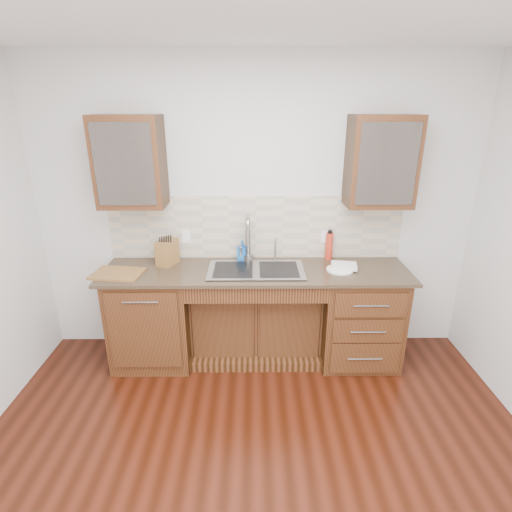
{
  "coord_description": "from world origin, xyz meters",
  "views": [
    {
      "loc": [
        -0.02,
        -1.82,
        2.28
      ],
      "look_at": [
        0.0,
        1.4,
        1.05
      ],
      "focal_mm": 28.0,
      "sensor_mm": 36.0,
      "label": 1
    }
  ],
  "objects_px": {
    "plate": "(340,270)",
    "cutting_board": "(117,274)",
    "soap_bottle": "(242,250)",
    "water_bottle": "(329,246)",
    "knife_block": "(167,252)"
  },
  "relations": [
    {
      "from": "soap_bottle",
      "to": "cutting_board",
      "type": "bearing_deg",
      "value": -144.35
    },
    {
      "from": "soap_bottle",
      "to": "cutting_board",
      "type": "relative_size",
      "value": 0.44
    },
    {
      "from": "plate",
      "to": "cutting_board",
      "type": "distance_m",
      "value": 1.93
    },
    {
      "from": "soap_bottle",
      "to": "knife_block",
      "type": "distance_m",
      "value": 0.69
    },
    {
      "from": "soap_bottle",
      "to": "plate",
      "type": "relative_size",
      "value": 0.78
    },
    {
      "from": "knife_block",
      "to": "plate",
      "type": "bearing_deg",
      "value": 17.32
    },
    {
      "from": "plate",
      "to": "cutting_board",
      "type": "bearing_deg",
      "value": -177.62
    },
    {
      "from": "water_bottle",
      "to": "knife_block",
      "type": "distance_m",
      "value": 1.49
    },
    {
      "from": "plate",
      "to": "knife_block",
      "type": "distance_m",
      "value": 1.55
    },
    {
      "from": "water_bottle",
      "to": "knife_block",
      "type": "xyz_separation_m",
      "value": [
        -1.48,
        -0.12,
        -0.01
      ]
    },
    {
      "from": "water_bottle",
      "to": "cutting_board",
      "type": "height_order",
      "value": "water_bottle"
    },
    {
      "from": "water_bottle",
      "to": "knife_block",
      "type": "height_order",
      "value": "water_bottle"
    },
    {
      "from": "water_bottle",
      "to": "plate",
      "type": "bearing_deg",
      "value": -79.22
    },
    {
      "from": "soap_bottle",
      "to": "cutting_board",
      "type": "xyz_separation_m",
      "value": [
        -1.06,
        -0.36,
        -0.08
      ]
    },
    {
      "from": "plate",
      "to": "knife_block",
      "type": "bearing_deg",
      "value": 174.14
    }
  ]
}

